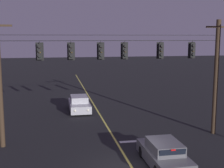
# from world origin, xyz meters

# --- Properties ---
(lane_centre_stripe) EXTENTS (0.14, 60.00, 0.01)m
(lane_centre_stripe) POSITION_xyz_m (0.00, 10.92, 0.00)
(lane_centre_stripe) COLOR #D1C64C
(lane_centre_stripe) RESTS_ON ground
(stop_bar_paint) EXTENTS (3.40, 0.36, 0.01)m
(stop_bar_paint) POSITION_xyz_m (1.90, 4.32, 0.00)
(stop_bar_paint) COLOR silver
(stop_bar_paint) RESTS_ON ground
(signal_span_assembly) EXTENTS (16.09, 0.32, 7.95)m
(signal_span_assembly) POSITION_xyz_m (0.00, 4.92, 4.12)
(signal_span_assembly) COLOR #38281C
(signal_span_assembly) RESTS_ON ground
(traffic_light_leftmost) EXTENTS (0.48, 0.41, 1.22)m
(traffic_light_leftmost) POSITION_xyz_m (-4.70, 4.90, 5.90)
(traffic_light_leftmost) COLOR black
(traffic_light_left_inner) EXTENTS (0.48, 0.41, 1.22)m
(traffic_light_left_inner) POSITION_xyz_m (-2.79, 4.90, 5.90)
(traffic_light_left_inner) COLOR black
(traffic_light_centre) EXTENTS (0.48, 0.41, 1.22)m
(traffic_light_centre) POSITION_xyz_m (-0.91, 4.90, 5.90)
(traffic_light_centre) COLOR black
(traffic_light_right_inner) EXTENTS (0.48, 0.41, 1.22)m
(traffic_light_right_inner) POSITION_xyz_m (0.65, 4.90, 5.90)
(traffic_light_right_inner) COLOR black
(traffic_light_rightmost) EXTENTS (0.48, 0.41, 1.22)m
(traffic_light_rightmost) POSITION_xyz_m (3.08, 4.90, 5.90)
(traffic_light_rightmost) COLOR black
(traffic_light_far_right) EXTENTS (0.48, 0.41, 1.22)m
(traffic_light_far_right) POSITION_xyz_m (5.31, 4.90, 5.90)
(traffic_light_far_right) COLOR black
(car_waiting_near_lane) EXTENTS (1.80, 4.33, 1.39)m
(car_waiting_near_lane) POSITION_xyz_m (1.71, 0.27, 0.65)
(car_waiting_near_lane) COLOR #4C4C51
(car_waiting_near_lane) RESTS_ON ground
(car_oncoming_lead) EXTENTS (1.80, 4.42, 1.39)m
(car_oncoming_lead) POSITION_xyz_m (-1.66, 13.39, 0.65)
(car_oncoming_lead) COLOR #A5A5AD
(car_oncoming_lead) RESTS_ON ground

